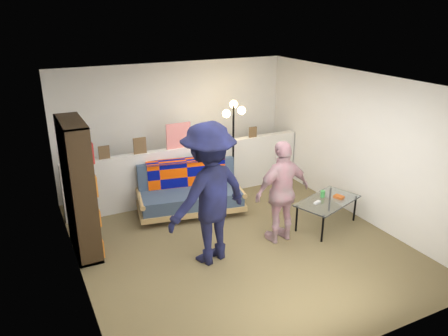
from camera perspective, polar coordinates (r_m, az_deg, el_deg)
name	(u,v)px	position (r m, az deg, el deg)	size (l,w,h in m)	color
ground	(236,241)	(6.73, 1.54, -9.49)	(5.00, 5.00, 0.00)	brown
room_shell	(222,127)	(6.47, -0.28, 5.36)	(4.60, 5.05, 2.45)	silver
half_wall_ledge	(190,172)	(7.99, -4.48, -0.55)	(4.45, 0.15, 1.00)	silver
ledge_decor	(177,138)	(7.68, -6.13, 3.85)	(2.97, 0.02, 0.45)	brown
futon_sofa	(191,193)	(7.49, -4.36, -3.22)	(1.90, 1.14, 0.76)	tan
bookshelf	(79,193)	(6.42, -18.40, -3.09)	(0.32, 0.97, 1.94)	black
coffee_table	(328,202)	(7.17, 13.37, -4.31)	(1.21, 0.91, 0.56)	black
floor_lamp	(234,130)	(7.90, 1.26, 5.03)	(0.36, 0.33, 1.77)	black
person_left	(209,194)	(5.85, -1.99, -3.41)	(1.28, 0.74, 1.98)	black
person_right	(282,192)	(6.48, 7.63, -3.12)	(0.92, 0.38, 1.57)	pink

